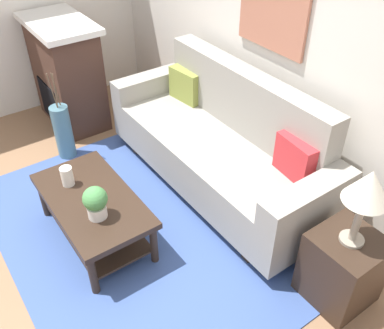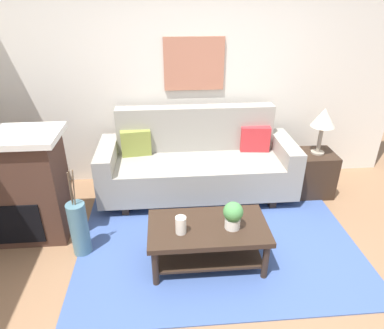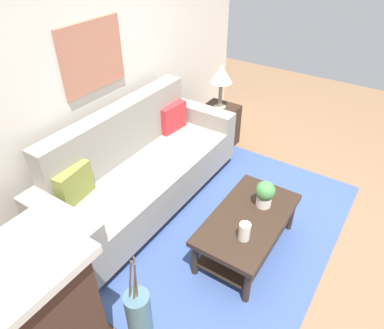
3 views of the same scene
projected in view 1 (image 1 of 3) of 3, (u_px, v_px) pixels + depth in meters
name	position (u px, v px, depth m)	size (l,w,h in m)	color
ground_plane	(80.00, 260.00, 3.36)	(9.12, 9.12, 0.00)	#8C6647
wall_back	(287.00, 37.00, 3.46)	(5.12, 0.10, 2.70)	silver
area_rug	(136.00, 232.00, 3.58)	(2.83, 1.97, 0.01)	#3D5693
couch	(221.00, 145.00, 3.85)	(2.35, 0.84, 1.08)	gray
throw_pillow_olive	(185.00, 85.00, 4.24)	(0.36, 0.12, 0.32)	olive
throw_pillow_crimson	(295.00, 158.00, 3.28)	(0.36, 0.12, 0.32)	red
coffee_table	(93.00, 209.00, 3.36)	(1.10, 0.60, 0.43)	#332319
tabletop_vase	(67.00, 176.00, 3.37)	(0.10, 0.10, 0.16)	white
potted_plant_tabletop	(96.00, 202.00, 3.05)	(0.18, 0.18, 0.26)	white
side_table	(342.00, 268.00, 2.94)	(0.44, 0.44, 0.56)	#332319
table_lamp	(368.00, 189.00, 2.51)	(0.28, 0.28, 0.57)	gray
fireplace	(67.00, 73.00, 4.68)	(1.02, 0.58, 1.16)	#472D23
floor_vase	(63.00, 132.00, 4.29)	(0.18, 0.18, 0.57)	slate
floor_vase_branch_a	(55.00, 91.00, 3.99)	(0.01, 0.01, 0.36)	brown
floor_vase_branch_b	(56.00, 89.00, 4.02)	(0.01, 0.01, 0.36)	brown
floor_vase_branch_c	(52.00, 90.00, 4.00)	(0.01, 0.01, 0.36)	brown
framed_painting	(273.00, 10.00, 3.39)	(0.73, 0.03, 0.63)	#B77056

